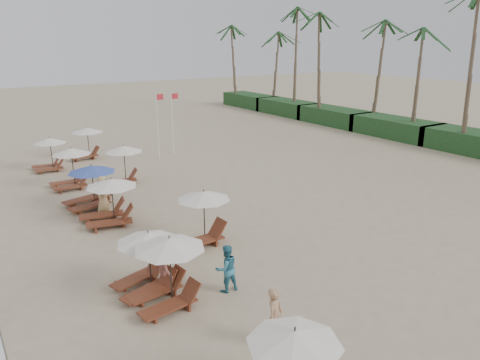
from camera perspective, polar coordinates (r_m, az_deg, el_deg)
ground at (r=17.86m, az=11.08°, el=-10.58°), size 160.00×160.00×0.00m
shrub_hedge at (r=42.68m, az=18.89°, el=6.21°), size 3.20×53.00×1.60m
palm_row at (r=42.55m, az=19.04°, el=18.55°), size 7.00×52.00×12.30m
lounger_station_1 at (r=14.92m, az=-9.40°, el=-11.18°), size 2.56×2.30×2.27m
lounger_station_2 at (r=15.92m, az=-11.91°, el=-9.86°), size 2.47×2.18×2.06m
lounger_station_3 at (r=21.88m, az=-16.23°, el=-2.65°), size 2.74×2.40×2.12m
lounger_station_4 at (r=24.35m, az=-18.46°, el=-0.84°), size 2.78×2.38×2.16m
lounger_station_5 at (r=27.81m, az=-20.55°, el=1.41°), size 2.46×2.18×2.33m
lounger_station_6 at (r=32.18m, az=-22.85°, el=3.04°), size 2.35×2.07×2.15m
inland_station_0 at (r=18.87m, az=-4.92°, el=-4.52°), size 2.87×2.24×2.22m
inland_station_1 at (r=27.76m, az=-14.51°, el=2.41°), size 2.65×2.24×2.22m
inland_station_2 at (r=34.36m, az=-18.72°, el=4.77°), size 2.67×2.24×2.22m
beachgoer_near at (r=13.23m, az=4.38°, el=-16.68°), size 0.75×0.66×1.71m
beachgoer_mid_a at (r=15.64m, az=-1.73°, el=-10.99°), size 0.85×0.68×1.68m
beachgoer_mid_b at (r=16.02m, az=-9.41°, el=-10.86°), size 0.64×1.02×1.50m
beachgoer_far_b at (r=23.38m, az=-16.73°, el=-1.73°), size 1.08×1.06×1.88m
flag_pole_near at (r=32.91m, az=-10.25°, el=7.13°), size 0.60×0.08×4.80m
flag_pole_far at (r=34.43m, az=-8.44°, el=7.53°), size 0.60×0.08×4.65m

